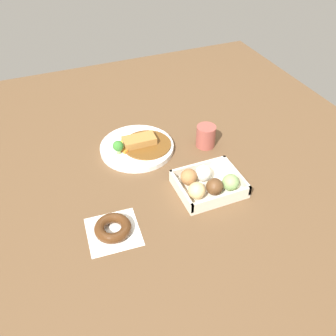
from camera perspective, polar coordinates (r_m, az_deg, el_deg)
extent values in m
plane|color=brown|center=(1.20, -2.06, 0.86)|extent=(1.60, 1.60, 0.00)
cylinder|color=white|center=(1.25, -4.86, 3.21)|extent=(0.25, 0.25, 0.02)
cylinder|color=brown|center=(1.24, -3.34, 3.66)|extent=(0.16, 0.16, 0.01)
cube|color=#A87538|center=(1.23, -4.52, 4.31)|extent=(0.11, 0.06, 0.02)
cylinder|color=white|center=(1.25, -6.85, 3.80)|extent=(0.06, 0.06, 0.00)
ellipsoid|color=yellow|center=(1.25, -6.88, 4.14)|extent=(0.02, 0.02, 0.01)
cylinder|color=#8CB766|center=(1.21, -7.71, 2.63)|extent=(0.01, 0.01, 0.02)
sphere|color=#387A2D|center=(1.20, -7.80, 3.43)|extent=(0.04, 0.04, 0.04)
cube|color=orange|center=(1.21, -6.69, 2.60)|extent=(0.02, 0.02, 0.01)
cube|color=orange|center=(1.22, -7.04, 2.94)|extent=(0.02, 0.02, 0.01)
cube|color=beige|center=(1.10, 6.37, -3.04)|extent=(0.19, 0.16, 0.01)
cube|color=beige|center=(1.06, 2.04, -3.53)|extent=(0.01, 0.16, 0.03)
cube|color=beige|center=(1.13, 10.59, -1.02)|extent=(0.01, 0.16, 0.03)
cube|color=beige|center=(1.04, 8.35, -4.84)|extent=(0.19, 0.01, 0.03)
cube|color=beige|center=(1.14, 4.72, 0.14)|extent=(0.19, 0.01, 0.03)
sphere|color=#DBB77A|center=(1.05, 4.53, -3.54)|extent=(0.05, 0.05, 0.05)
sphere|color=brown|center=(1.06, 7.29, -2.91)|extent=(0.05, 0.05, 0.05)
sphere|color=#84A860|center=(1.08, 9.75, -2.24)|extent=(0.05, 0.05, 0.05)
sphere|color=#9E6B3D|center=(1.09, 3.27, -1.41)|extent=(0.05, 0.05, 0.05)
sphere|color=silver|center=(1.10, 5.57, -0.79)|extent=(0.05, 0.05, 0.05)
cube|color=white|center=(1.00, -8.52, -9.81)|extent=(0.15, 0.15, 0.00)
torus|color=#4C2B14|center=(0.99, -8.61, -9.25)|extent=(0.10, 0.10, 0.03)
cylinder|color=#9E4C42|center=(1.25, 5.93, 4.98)|extent=(0.07, 0.07, 0.08)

